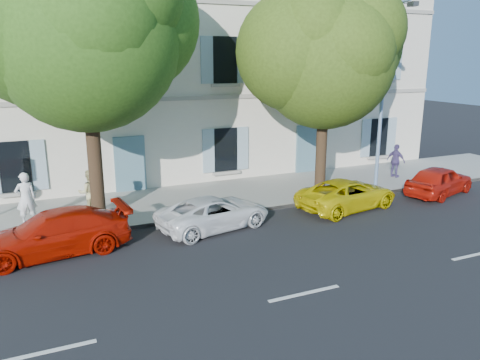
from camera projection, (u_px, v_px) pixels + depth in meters
name	position (u px, v px, depth m)	size (l,w,h in m)	color
ground	(240.00, 239.00, 15.17)	(90.00, 90.00, 0.00)	black
sidewalk	(196.00, 200.00, 19.09)	(36.00, 4.50, 0.15)	#A09E96
kerb	(215.00, 215.00, 17.17)	(36.00, 0.16, 0.16)	#9E998E
building	(156.00, 51.00, 22.70)	(28.00, 7.00, 12.00)	silver
car_red_coupe	(53.00, 233.00, 13.82)	(1.82, 4.49, 1.30)	#AE1404
car_white_coupe	(214.00, 213.00, 15.98)	(1.84, 3.99, 1.11)	white
car_yellow_supercar	(347.00, 194.00, 18.08)	(1.93, 4.19, 1.16)	#D5BF08
car_red_hatchback	(439.00, 180.00, 19.89)	(1.50, 3.73, 1.27)	#B9180B
tree_left	(85.00, 36.00, 15.06)	(6.22, 6.22, 9.64)	#3A2819
tree_right	(325.00, 60.00, 18.61)	(5.52, 5.52, 8.50)	#3A2819
street_lamp	(385.00, 87.00, 19.57)	(0.31, 1.65, 7.71)	#7293BF
pedestrian_a	(26.00, 199.00, 15.84)	(0.67, 0.44, 1.83)	white
pedestrian_b	(90.00, 193.00, 16.85)	(0.81, 0.63, 1.67)	tan
pedestrian_c	(396.00, 161.00, 22.24)	(0.93, 0.39, 1.59)	#53447E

